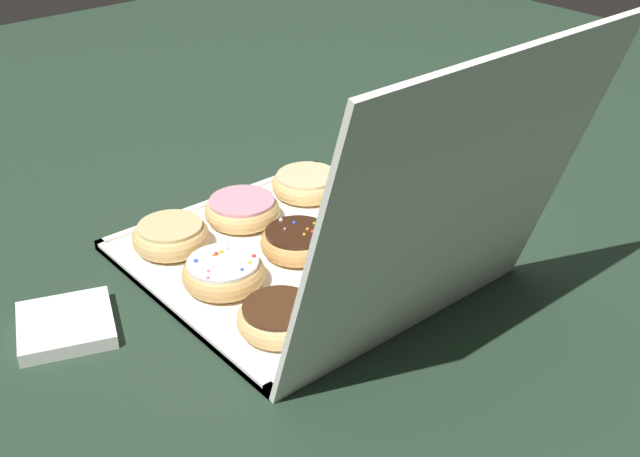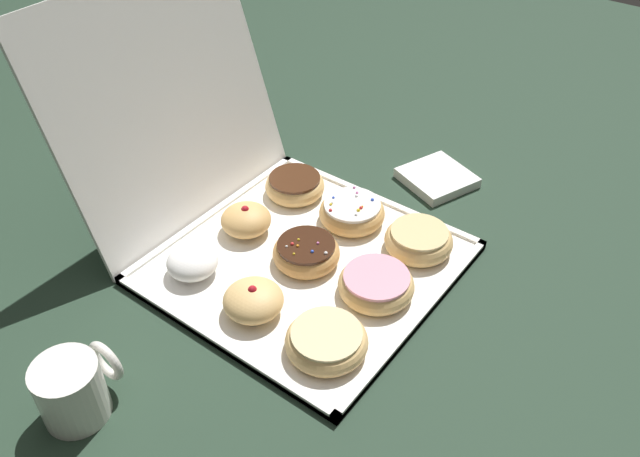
{
  "view_description": "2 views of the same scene",
  "coord_description": "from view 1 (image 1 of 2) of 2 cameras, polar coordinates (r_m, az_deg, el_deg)",
  "views": [
    {
      "loc": [
        0.62,
        0.79,
        0.64
      ],
      "look_at": [
        -0.02,
        0.03,
        0.06
      ],
      "focal_mm": 44.96,
      "sensor_mm": 36.0,
      "label": 1
    },
    {
      "loc": [
        -0.62,
        -0.49,
        0.74
      ],
      "look_at": [
        0.03,
        -0.01,
        0.06
      ],
      "focal_mm": 36.58,
      "sensor_mm": 36.0,
      "label": 2
    }
  ],
  "objects": [
    {
      "name": "sprinkle_donut_5",
      "position": [
        1.11,
        -6.94,
        -3.08
      ],
      "size": [
        0.12,
        0.12,
        0.04
      ],
      "color": "tan",
      "rests_on": "donut_box"
    },
    {
      "name": "ground_plane",
      "position": [
        1.19,
        -1.59,
        -2.14
      ],
      "size": [
        3.0,
        3.0,
        0.0
      ],
      "primitive_type": "plane",
      "color": "#233828"
    },
    {
      "name": "box_lid_open",
      "position": [
        0.91,
        9.54,
        1.36
      ],
      "size": [
        0.44,
        0.13,
        0.41
      ],
      "primitive_type": "cube",
      "rotation": [
        1.27,
        0.0,
        0.0
      ],
      "color": "white",
      "rests_on": "ground"
    },
    {
      "name": "pink_frosted_donut_1",
      "position": [
        1.26,
        -5.56,
        1.35
      ],
      "size": [
        0.12,
        0.12,
        0.04
      ],
      "color": "#E5B770",
      "rests_on": "donut_box"
    },
    {
      "name": "coffee_mug",
      "position": [
        1.39,
        13.25,
        4.17
      ],
      "size": [
        0.11,
        0.09,
        0.09
      ],
      "color": "white",
      "rests_on": "ground"
    },
    {
      "name": "napkin_stack",
      "position": [
        1.09,
        -17.64,
        -6.55
      ],
      "size": [
        0.15,
        0.15,
        0.02
      ],
      "primitive_type": "cube",
      "rotation": [
        0.0,
        0.0,
        -0.37
      ],
      "color": "white",
      "rests_on": "ground"
    },
    {
      "name": "glazed_ring_donut_2",
      "position": [
        1.21,
        -10.57,
        -0.53
      ],
      "size": [
        0.11,
        0.11,
        0.04
      ],
      "color": "#E5B770",
      "rests_on": "donut_box"
    },
    {
      "name": "jelly_filled_donut_3",
      "position": [
        1.25,
        3.09,
        1.39
      ],
      "size": [
        0.09,
        0.09,
        0.05
      ],
      "color": "#E5B770",
      "rests_on": "donut_box"
    },
    {
      "name": "jelly_filled_donut_7",
      "position": [
        1.09,
        2.79,
        -3.4
      ],
      "size": [
        0.09,
        0.09,
        0.05
      ],
      "color": "tan",
      "rests_on": "donut_box"
    },
    {
      "name": "sprinkle_donut_4",
      "position": [
        1.18,
        -1.54,
        -0.81
      ],
      "size": [
        0.11,
        0.11,
        0.04
      ],
      "color": "tan",
      "rests_on": "donut_box"
    },
    {
      "name": "donut_box",
      "position": [
        1.19,
        -1.59,
        -1.93
      ],
      "size": [
        0.44,
        0.44,
        0.01
      ],
      "color": "white",
      "rests_on": "ground"
    },
    {
      "name": "powdered_filled_donut_6",
      "position": [
        1.17,
        7.35,
        -1.2
      ],
      "size": [
        0.08,
        0.08,
        0.04
      ],
      "color": "white",
      "rests_on": "donut_box"
    },
    {
      "name": "chocolate_frosted_donut_8",
      "position": [
        1.02,
        -2.89,
        -6.35
      ],
      "size": [
        0.11,
        0.11,
        0.04
      ],
      "color": "#E5B770",
      "rests_on": "donut_box"
    },
    {
      "name": "glazed_ring_donut_0",
      "position": [
        1.34,
        -0.93,
        3.21
      ],
      "size": [
        0.12,
        0.12,
        0.04
      ],
      "color": "#E5B770",
      "rests_on": "donut_box"
    }
  ]
}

